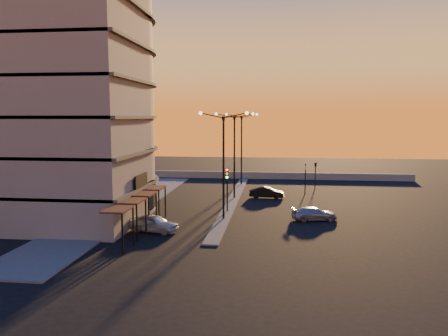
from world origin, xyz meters
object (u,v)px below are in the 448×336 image
traffic_light_main (227,183)px  car_hatchback (154,223)px  car_sedan (267,192)px  car_wagon (314,214)px  streetlamp_mid (234,148)px

traffic_light_main → car_hatchback: 9.34m
car_sedan → car_wagon: 11.02m
streetlamp_mid → traffic_light_main: streetlamp_mid is taller
traffic_light_main → car_wagon: traffic_light_main is taller
car_hatchback → car_sedan: (8.57, 15.54, -0.06)m
traffic_light_main → car_hatchback: size_ratio=1.06×
car_wagon → car_hatchback: bearing=99.6°
car_sedan → car_wagon: bearing=-150.3°
streetlamp_mid → car_sedan: streetlamp_mid is taller
traffic_light_main → car_wagon: 8.55m
car_wagon → traffic_light_main: bearing=61.6°
traffic_light_main → car_sedan: (3.59, 7.96, -2.26)m
car_hatchback → traffic_light_main: bearing=-18.6°
traffic_light_main → car_sedan: 9.02m
car_hatchback → car_wagon: (12.92, 5.41, -0.10)m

